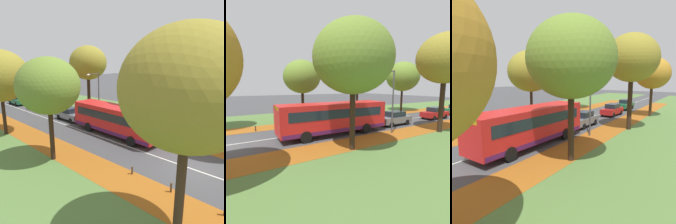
{
  "view_description": "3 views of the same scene",
  "coord_description": "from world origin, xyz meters",
  "views": [
    {
      "loc": [
        -14.15,
        -5.6,
        7.56
      ],
      "look_at": [
        1.83,
        9.69,
        2.24
      ],
      "focal_mm": 35.0,
      "sensor_mm": 36.0,
      "label": 1
    },
    {
      "loc": [
        15.54,
        0.96,
        4.49
      ],
      "look_at": [
        -0.64,
        10.7,
        1.74
      ],
      "focal_mm": 28.0,
      "sensor_mm": 36.0,
      "label": 2
    },
    {
      "loc": [
        12.78,
        -3.3,
        5.31
      ],
      "look_at": [
        1.29,
        13.87,
        1.96
      ],
      "focal_mm": 35.0,
      "sensor_mm": 36.0,
      "label": 3
    }
  ],
  "objects": [
    {
      "name": "road_centre_line",
      "position": [
        0.0,
        20.0,
        0.0
      ],
      "size": [
        0.12,
        80.0,
        0.01
      ],
      "primitive_type": "cube",
      "color": "silver",
      "rests_on": "ground"
    },
    {
      "name": "grass_verge_right",
      "position": [
        9.2,
        20.0,
        0.0
      ],
      "size": [
        12.0,
        90.0,
        0.01
      ],
      "primitive_type": "cube",
      "color": "#517538",
      "rests_on": "ground"
    },
    {
      "name": "tree_left_nearest",
      "position": [
        -6.31,
        -2.05,
        6.48
      ],
      "size": [
        5.37,
        5.37,
        8.92
      ],
      "color": "#382619",
      "rests_on": "ground"
    },
    {
      "name": "car_red_following",
      "position": [
        1.73,
        25.19,
        0.81
      ],
      "size": [
        1.89,
        4.25,
        1.62
      ],
      "color": "#B21919",
      "rests_on": "ground"
    },
    {
      "name": "leaf_litter_right",
      "position": [
        4.6,
        14.0,
        0.01
      ],
      "size": [
        2.8,
        60.0,
        0.0
      ],
      "primitive_type": "cube",
      "color": "#9E5619",
      "rests_on": "grass_verge_right"
    },
    {
      "name": "car_green_third_in_line",
      "position": [
        1.34,
        31.9,
        0.81
      ],
      "size": [
        1.87,
        4.25,
        1.62
      ],
      "color": "#1E6038",
      "rests_on": "ground"
    },
    {
      "name": "streetlamp_right",
      "position": [
        3.67,
        14.03,
        3.74
      ],
      "size": [
        1.89,
        0.28,
        6.0
      ],
      "color": "#47474C",
      "rests_on": "ground"
    },
    {
      "name": "tree_right_mid",
      "position": [
        6.16,
        18.48,
        7.1
      ],
      "size": [
        5.24,
        5.24,
        9.49
      ],
      "color": "black",
      "rests_on": "ground"
    },
    {
      "name": "tree_right_far",
      "position": [
        6.22,
        27.56,
        5.78
      ],
      "size": [
        4.66,
        4.66,
        7.89
      ],
      "color": "#382619",
      "rests_on": "ground"
    },
    {
      "name": "leaf_litter_left",
      "position": [
        -4.6,
        14.0,
        0.01
      ],
      "size": [
        2.8,
        60.0,
        0.0
      ],
      "primitive_type": "cube",
      "color": "#9E5619",
      "rests_on": "grass_verge_left"
    },
    {
      "name": "tree_left_near",
      "position": [
        -5.95,
        8.6,
        5.7
      ],
      "size": [
        4.63,
        4.63,
        7.8
      ],
      "color": "black",
      "rests_on": "ground"
    },
    {
      "name": "bollard_second",
      "position": [
        -3.57,
        -0.26,
        0.3
      ],
      "size": [
        0.12,
        0.12,
        0.6
      ],
      "primitive_type": "cylinder",
      "color": "#4C3823",
      "rests_on": "ground"
    },
    {
      "name": "tree_right_near",
      "position": [
        5.7,
        8.07,
        6.4
      ],
      "size": [
        5.47,
        5.47,
        8.89
      ],
      "color": "black",
      "rests_on": "ground"
    },
    {
      "name": "car_grey_lead",
      "position": [
        1.65,
        17.06,
        0.81
      ],
      "size": [
        1.79,
        4.2,
        1.62
      ],
      "color": "slate",
      "rests_on": "ground"
    },
    {
      "name": "ground_plane",
      "position": [
        0.0,
        0.0,
        0.0
      ],
      "size": [
        160.0,
        160.0,
        0.0
      ],
      "primitive_type": "plane",
      "color": "#424244"
    },
    {
      "name": "bollard_third",
      "position": [
        -3.53,
        2.67,
        0.28
      ],
      "size": [
        0.12,
        0.12,
        0.56
      ],
      "primitive_type": "cylinder",
      "color": "#4C3823",
      "rests_on": "ground"
    },
    {
      "name": "bus",
      "position": [
        1.53,
        8.96,
        1.7
      ],
      "size": [
        2.85,
        10.46,
        2.98
      ],
      "color": "red",
      "rests_on": "ground"
    }
  ]
}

